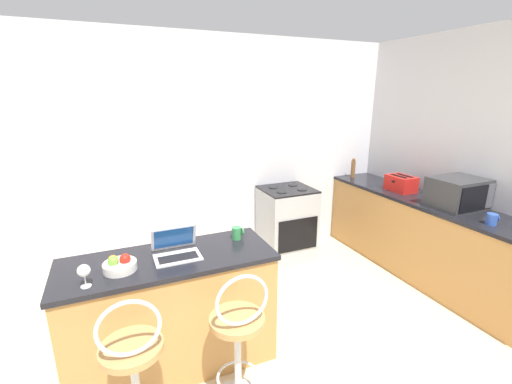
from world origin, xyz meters
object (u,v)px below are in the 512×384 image
fruit_bowl (119,265)px  stove_range (287,223)px  mug_green (237,233)px  wine_glass_short (84,271)px  microwave (458,193)px  pepper_mill (353,168)px  toaster (401,183)px  bar_stool_far (239,347)px  mug_blue (492,219)px  bar_stool_near (135,378)px  laptop (176,249)px

fruit_bowl → stove_range: bearing=34.1°
stove_range → mug_green: (-1.06, -1.13, 0.49)m
mug_green → wine_glass_short: bearing=-164.4°
wine_glass_short → fruit_bowl: bearing=33.5°
microwave → pepper_mill: 1.44m
toaster → mug_green: (-2.22, -0.53, -0.04)m
bar_stool_far → fruit_bowl: bearing=141.1°
stove_range → pepper_mill: size_ratio=3.39×
bar_stool_far → stove_range: (1.31, 1.80, -0.03)m
microwave → mug_blue: (-0.15, -0.45, -0.10)m
bar_stool_near → bar_stool_far: 0.61m
laptop → pepper_mill: size_ratio=1.19×
microwave → mug_green: bearing=176.4°
fruit_bowl → bar_stool_far: bearing=-38.9°
bar_stool_far → microwave: bearing=11.8°
stove_range → mug_green: size_ratio=9.28×
bar_stool_near → stove_range: size_ratio=1.13×
microwave → wine_glass_short: 3.33m
toaster → bar_stool_near: bearing=-158.8°
laptop → wine_glass_short: laptop is taller
bar_stool_near → mug_green: size_ratio=10.52×
mug_green → wine_glass_short: wine_glass_short is taller
bar_stool_near → microwave: (3.12, 0.53, 0.56)m
toaster → bar_stool_far: bearing=-154.2°
mug_blue → pepper_mill: 1.88m
microwave → wine_glass_short: bearing=-177.4°
wine_glass_short → mug_blue: bearing=-5.3°
fruit_bowl → wine_glass_short: (-0.19, -0.13, 0.06)m
toaster → mug_blue: size_ratio=2.97×
bar_stool_far → laptop: laptop is taller
fruit_bowl → mug_green: (0.86, 0.17, 0.01)m
fruit_bowl → microwave: bearing=0.5°
mug_green → pepper_mill: size_ratio=0.36×
bar_stool_far → microwave: size_ratio=1.97×
bar_stool_far → toaster: size_ratio=3.26×
mug_blue → mug_green: bearing=164.5°
microwave → laptop: bearing=179.1°
toaster → pepper_mill: size_ratio=1.18×
stove_range → mug_blue: size_ratio=8.54×
mug_green → pepper_mill: pepper_mill is taller
laptop → microwave: size_ratio=0.61×
mug_blue → mug_green: (-2.12, 0.59, -0.00)m
microwave → wine_glass_short: microwave is taller
laptop → pepper_mill: 2.98m
mug_blue → mug_green: size_ratio=1.09×
wine_glass_short → bar_stool_near: bearing=-61.2°
microwave → pepper_mill: size_ratio=1.95×
bar_stool_far → mug_blue: bearing=1.9°
bar_stool_near → toaster: size_ratio=3.26×
bar_stool_near → toaster: 3.33m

